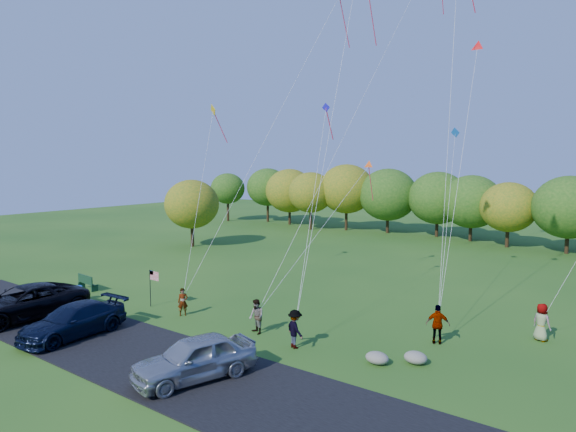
% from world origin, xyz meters
% --- Properties ---
extents(ground, '(140.00, 140.00, 0.00)m').
position_xyz_m(ground, '(0.00, 0.00, 0.00)').
color(ground, '#245217').
rests_on(ground, ground).
extents(asphalt_lane, '(44.00, 6.00, 0.06)m').
position_xyz_m(asphalt_lane, '(0.00, -4.00, 0.03)').
color(asphalt_lane, black).
rests_on(asphalt_lane, ground).
extents(treeline, '(74.72, 27.58, 8.03)m').
position_xyz_m(treeline, '(-0.85, 35.55, 4.64)').
color(treeline, '#342412').
rests_on(treeline, ground).
extents(minivan_dark, '(3.38, 6.79, 1.85)m').
position_xyz_m(minivan_dark, '(-11.00, -4.57, 0.98)').
color(minivan_dark, black).
rests_on(minivan_dark, asphalt_lane).
extents(minivan_navy, '(2.62, 5.67, 1.60)m').
position_xyz_m(minivan_navy, '(-6.13, -4.54, 0.86)').
color(minivan_navy, black).
rests_on(minivan_navy, asphalt_lane).
extents(minivan_silver, '(3.49, 5.52, 1.75)m').
position_xyz_m(minivan_silver, '(2.53, -4.34, 0.94)').
color(minivan_silver, '#A2A5AC').
rests_on(minivan_silver, asphalt_lane).
extents(flyer_a, '(0.65, 0.69, 1.59)m').
position_xyz_m(flyer_a, '(-4.54, 1.28, 0.80)').
color(flyer_a, '#4C4C59').
rests_on(flyer_a, ground).
extents(flyer_b, '(1.06, 0.96, 1.78)m').
position_xyz_m(flyer_b, '(0.86, 1.47, 0.89)').
color(flyer_b, '#4C4C59').
rests_on(flyer_b, ground).
extents(flyer_c, '(1.37, 1.11, 1.84)m').
position_xyz_m(flyer_c, '(3.64, 1.02, 0.92)').
color(flyer_c, '#4C4C59').
rests_on(flyer_c, ground).
extents(flyer_d, '(1.23, 0.86, 1.93)m').
position_xyz_m(flyer_d, '(8.85, 5.64, 0.97)').
color(flyer_d, '#4C4C59').
rests_on(flyer_d, ground).
extents(flyer_e, '(1.08, 0.91, 1.87)m').
position_xyz_m(flyer_e, '(12.78, 9.15, 0.94)').
color(flyer_e, '#4C4C59').
rests_on(flyer_e, ground).
extents(park_bench, '(1.92, 0.54, 1.06)m').
position_xyz_m(park_bench, '(-14.30, 1.21, 0.57)').
color(park_bench, '#13351E').
rests_on(park_bench, ground).
extents(trash_barrel, '(0.63, 0.63, 0.95)m').
position_xyz_m(trash_barrel, '(-12.25, -0.70, 0.48)').
color(trash_barrel, blue).
rests_on(trash_barrel, ground).
extents(flag_assembly, '(0.84, 0.55, 2.28)m').
position_xyz_m(flag_assembly, '(-7.29, 1.33, 1.69)').
color(flag_assembly, black).
rests_on(flag_assembly, ground).
extents(boulder_near, '(1.06, 0.83, 0.53)m').
position_xyz_m(boulder_near, '(7.66, 1.63, 0.27)').
color(boulder_near, gray).
rests_on(boulder_near, ground).
extents(boulder_far, '(1.03, 0.86, 0.54)m').
position_xyz_m(boulder_far, '(9.00, 2.67, 0.27)').
color(boulder_far, gray).
rests_on(boulder_far, ground).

